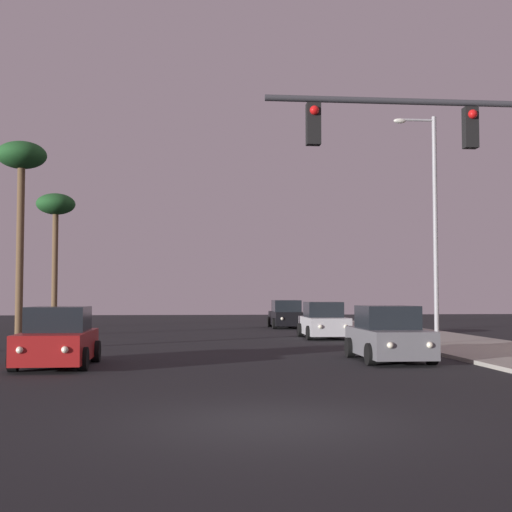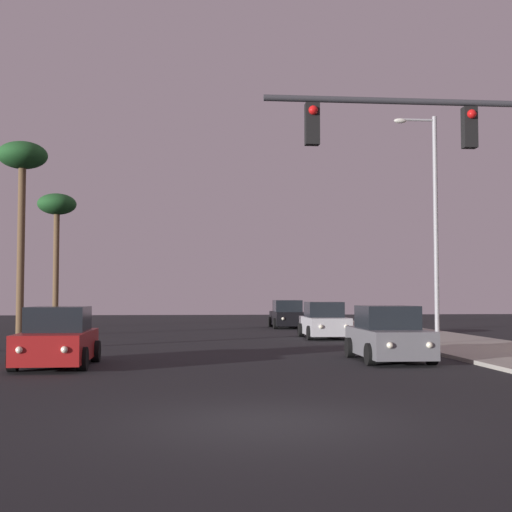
% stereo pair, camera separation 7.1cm
% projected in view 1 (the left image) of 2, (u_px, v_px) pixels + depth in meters
% --- Properties ---
extents(ground_plane, '(120.00, 120.00, 0.00)m').
position_uv_depth(ground_plane, '(268.00, 422.00, 11.27)').
color(ground_plane, black).
extents(car_black, '(2.04, 4.32, 1.68)m').
position_uv_depth(car_black, '(287.00, 315.00, 43.35)').
color(car_black, black).
rests_on(car_black, ground).
extents(car_red, '(2.04, 4.32, 1.68)m').
position_uv_depth(car_red, '(58.00, 339.00, 20.09)').
color(car_red, maroon).
rests_on(car_red, ground).
extents(car_silver, '(2.04, 4.33, 1.68)m').
position_uv_depth(car_silver, '(324.00, 322.00, 33.08)').
color(car_silver, '#B7B7BC').
rests_on(car_silver, ground).
extents(car_grey, '(2.04, 4.32, 1.68)m').
position_uv_depth(car_grey, '(388.00, 336.00, 21.76)').
color(car_grey, slate).
rests_on(car_grey, ground).
extents(traffic_light_mast, '(7.07, 0.36, 6.50)m').
position_uv_depth(traffic_light_mast, '(491.00, 171.00, 15.57)').
color(traffic_light_mast, '#38383D').
rests_on(traffic_light_mast, sidewalk_right).
extents(street_lamp, '(1.74, 0.24, 9.00)m').
position_uv_depth(street_lamp, '(432.00, 216.00, 28.20)').
color(street_lamp, '#99999E').
rests_on(street_lamp, sidewalk_right).
extents(palm_tree_mid, '(2.40, 2.40, 9.48)m').
position_uv_depth(palm_tree_mid, '(21.00, 167.00, 34.68)').
color(palm_tree_mid, brown).
rests_on(palm_tree_mid, ground).
extents(palm_tree_far, '(2.40, 2.40, 8.35)m').
position_uv_depth(palm_tree_far, '(56.00, 211.00, 44.55)').
color(palm_tree_far, brown).
rests_on(palm_tree_far, ground).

